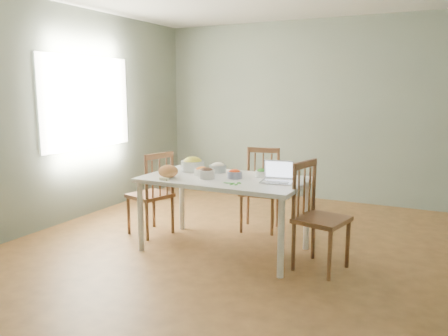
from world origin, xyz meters
The scene contains 20 objects.
floor centered at (0.00, 0.00, 0.00)m, with size 5.00×5.00×0.00m, color brown.
wall_back centered at (0.00, 2.50, 1.35)m, with size 5.00×0.00×2.70m, color slate.
wall_front centered at (0.00, -2.50, 1.35)m, with size 5.00×0.00×2.70m, color slate.
wall_left centered at (-2.50, 0.00, 1.35)m, with size 0.00×5.00×2.70m, color slate.
window_left centered at (-2.48, 0.30, 1.50)m, with size 0.04×1.60×1.20m, color white.
dining_table centered at (-0.24, -0.17, 0.39)m, with size 1.66×0.93×0.78m, color white, non-canonical shape.
chair_far centered at (-0.16, 0.64, 0.49)m, with size 0.43×0.41×0.98m, color brown, non-canonical shape.
chair_left centered at (-1.24, -0.07, 0.49)m, with size 0.43×0.41×0.97m, color brown, non-canonical shape.
chair_right centered at (0.80, -0.22, 0.51)m, with size 0.45×0.43×1.01m, color brown, non-canonical shape.
bread_boule centered at (-0.75, -0.42, 0.84)m, with size 0.20×0.20×0.13m, color #A8713C.
butter_stick centered at (-0.70, -0.57, 0.79)m, with size 0.10×0.03×0.03m, color beige.
bowl_squash centered at (-0.72, 0.03, 0.85)m, with size 0.26×0.26×0.15m, color gold, non-canonical shape.
bowl_carrot centered at (-0.50, -0.17, 0.82)m, with size 0.16×0.16×0.09m, color orange, non-canonical shape.
bowl_onion centered at (-0.44, 0.08, 0.83)m, with size 0.19×0.19×0.10m, color beige, non-canonical shape.
bowl_mushroom centered at (-0.38, -0.28, 0.83)m, with size 0.17×0.17×0.11m, color black, non-canonical shape.
bowl_redpep centered at (-0.13, -0.15, 0.82)m, with size 0.15×0.15×0.09m, color red, non-canonical shape.
bowl_broccoli centered at (0.09, 0.05, 0.82)m, with size 0.13×0.13×0.08m, color #2C5E21, non-canonical shape.
flatbread centered at (0.08, 0.19, 0.78)m, with size 0.19×0.19×0.02m, color tan.
basil_bunch centered at (-0.04, -0.41, 0.79)m, with size 0.19×0.19×0.02m, color #28811E, non-canonical shape.
laptop centered at (0.33, -0.17, 0.88)m, with size 0.30×0.27×0.20m, color silver, non-canonical shape.
Camera 1 is at (1.76, -4.18, 1.67)m, focal length 35.68 mm.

